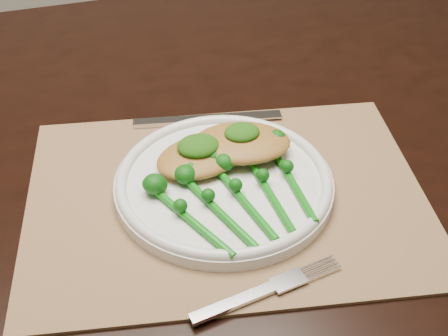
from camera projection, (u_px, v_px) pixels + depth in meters
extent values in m
cube|color=black|center=(159.00, 138.00, 0.91)|extent=(1.62, 0.95, 0.04)
cube|color=olive|center=(226.00, 197.00, 0.78)|extent=(0.54, 0.43, 0.00)
cylinder|color=white|center=(224.00, 185.00, 0.78)|extent=(0.27, 0.27, 0.02)
torus|color=white|center=(224.00, 179.00, 0.77)|extent=(0.27, 0.27, 0.01)
cube|color=silver|center=(163.00, 122.00, 0.89)|extent=(0.09, 0.03, 0.01)
cube|color=silver|center=(236.00, 117.00, 0.90)|extent=(0.13, 0.04, 0.00)
cube|color=silver|center=(234.00, 303.00, 0.64)|extent=(0.10, 0.03, 0.01)
ellipsoid|color=#A97531|center=(201.00, 156.00, 0.79)|extent=(0.14, 0.11, 0.02)
ellipsoid|color=#A97531|center=(241.00, 143.00, 0.80)|extent=(0.14, 0.11, 0.03)
ellipsoid|color=#144109|center=(198.00, 146.00, 0.78)|extent=(0.05, 0.05, 0.02)
ellipsoid|color=#144109|center=(242.00, 132.00, 0.79)|extent=(0.05, 0.04, 0.02)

